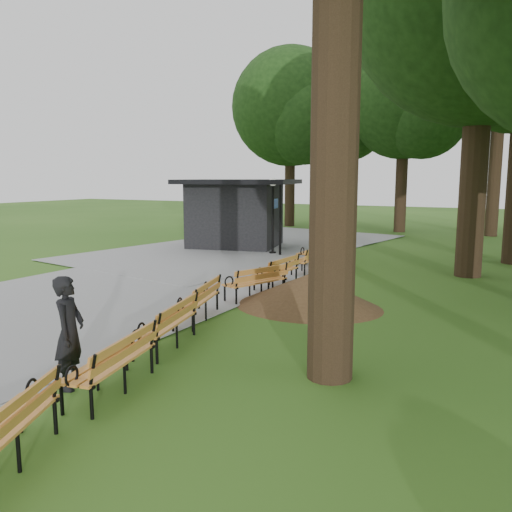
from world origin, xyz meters
The scene contains 14 objects.
ground centered at (0.00, 0.00, 0.00)m, with size 100.00×100.00×0.00m, color #315F1B.
path centered at (-4.00, 3.00, 0.03)m, with size 12.00×38.00×0.06m, color #98989B.
person centered at (0.12, -0.98, 0.83)m, with size 0.61×0.40×1.66m, color black.
kiosk centered at (-5.33, 13.63, 1.48)m, with size 4.73×4.11×2.96m, color black, non-canonical shape.
lamp_post centered at (-2.94, 12.39, 2.19)m, with size 0.32×0.32×3.03m.
dirt_mound centered at (1.45, 5.08, 0.39)m, with size 2.98×2.98×0.78m, color #47301C.
bench_2 centered at (0.76, -0.85, 0.44)m, with size 1.90×0.64×0.88m, color orange, non-canonical shape.
bench_3 centered at (0.25, 1.12, 0.44)m, with size 1.90×0.64×0.88m, color orange, non-canonical shape.
bench_4 centered at (-0.26, 2.88, 0.44)m, with size 1.90×0.64×0.88m, color orange, non-canonical shape.
bench_5 centered at (-0.03, 5.22, 0.44)m, with size 1.90×0.64×0.88m, color orange, non-canonical shape.
bench_6 centered at (-0.17, 6.76, 0.44)m, with size 1.90×0.64×0.88m, color orange, non-canonical shape.
bench_7 centered at (-0.19, 9.27, 0.44)m, with size 1.90×0.64×0.88m, color orange, non-canonical shape.
bench_8 centered at (-0.66, 10.98, 0.44)m, with size 1.90×0.64×0.88m, color orange, non-canonical shape.
bench_9 centered at (-0.80, 13.05, 0.44)m, with size 1.90×0.64×0.88m, color orange, non-canonical shape.
Camera 1 is at (5.82, -6.19, 3.05)m, focal length 36.38 mm.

